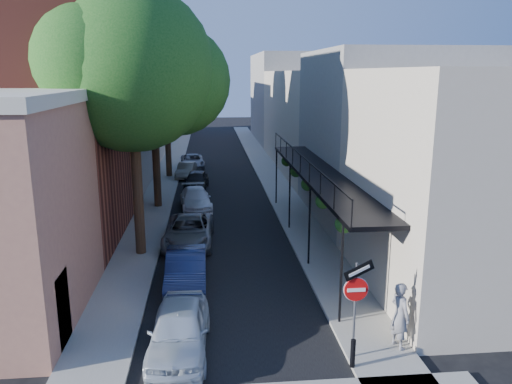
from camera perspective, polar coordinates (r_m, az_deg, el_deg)
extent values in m
cube|color=black|center=(41.93, -4.39, 2.64)|extent=(6.00, 64.00, 0.01)
cube|color=gray|center=(42.04, -9.85, 2.59)|extent=(2.00, 64.00, 0.12)
cube|color=gray|center=(42.18, 1.06, 2.82)|extent=(2.00, 64.00, 0.12)
cube|color=beige|center=(15.81, -21.28, -12.36)|extent=(0.10, 1.20, 2.20)
cube|color=maroon|center=(26.90, -25.90, 8.20)|extent=(10.00, 12.00, 12.00)
cube|color=gray|center=(25.55, -15.57, 13.33)|extent=(0.06, 7.00, 4.00)
cube|color=gray|center=(38.24, -18.12, 7.78)|extent=(8.00, 12.00, 9.00)
cube|color=beige|center=(51.93, -14.86, 9.88)|extent=(8.00, 16.00, 10.00)
cube|color=tan|center=(65.82, -12.88, 9.78)|extent=(8.00, 12.00, 8.00)
cube|color=beige|center=(19.70, 24.27, 1.00)|extent=(8.00, 9.00, 8.00)
cube|color=gray|center=(28.14, 14.89, 6.18)|extent=(8.00, 10.00, 9.00)
cube|color=beige|center=(42.49, 7.86, 8.14)|extent=(8.00, 20.00, 8.00)
cube|color=gray|center=(60.05, 3.92, 10.71)|extent=(8.00, 16.00, 10.00)
cube|color=black|center=(22.18, 7.48, 2.05)|extent=(2.00, 16.00, 0.15)
cube|color=black|center=(21.83, 5.11, 4.28)|extent=(0.05, 16.00, 0.05)
cylinder|color=black|center=(15.93, 9.73, -8.99)|extent=(0.08, 0.08, 3.40)
cylinder|color=black|center=(30.07, 2.34, 1.87)|extent=(0.08, 0.08, 3.40)
sphere|color=#184C15|center=(16.50, 10.01, -3.64)|extent=(0.60, 0.60, 0.60)
sphere|color=#184C15|center=(22.15, 5.93, 0.89)|extent=(0.60, 0.60, 0.60)
sphere|color=#184C15|center=(27.94, 3.53, 3.55)|extent=(0.60, 0.60, 0.60)
cylinder|color=#595B60|center=(14.30, 11.20, -13.37)|extent=(0.07, 0.07, 2.90)
cylinder|color=red|center=(13.96, 11.38, -10.88)|extent=(0.66, 0.04, 0.66)
cube|color=white|center=(13.94, 11.41, -10.93)|extent=(0.50, 0.02, 0.10)
cylinder|color=white|center=(13.98, 11.35, -10.85)|extent=(0.70, 0.02, 0.70)
cube|color=black|center=(13.75, 11.70, -8.79)|extent=(0.89, 0.15, 0.58)
cube|color=white|center=(13.73, 11.73, -8.84)|extent=(0.60, 0.10, 0.31)
cylinder|color=black|center=(14.29, 11.01, -17.65)|extent=(0.14, 0.14, 0.80)
cylinder|color=#382716|center=(21.84, -13.45, 1.62)|extent=(0.44, 0.44, 7.00)
sphere|color=#184C15|center=(21.41, -14.12, 13.54)|extent=(6.80, 6.80, 6.80)
sphere|color=#184C15|center=(22.25, -9.22, 12.46)|extent=(4.76, 4.76, 4.76)
cylinder|color=#382716|center=(29.72, -11.37, 4.11)|extent=(0.44, 0.44, 6.30)
sphere|color=#184C15|center=(29.35, -11.74, 11.93)|extent=(6.00, 6.00, 6.00)
sphere|color=#184C15|center=(30.15, -8.62, 11.14)|extent=(4.20, 4.20, 4.20)
cylinder|color=#382716|center=(38.54, -10.09, 7.04)|extent=(0.44, 0.44, 7.35)
sphere|color=#184C15|center=(38.31, -10.39, 14.08)|extent=(7.00, 7.00, 7.00)
sphere|color=#184C15|center=(39.26, -7.61, 13.42)|extent=(4.90, 4.90, 4.90)
imported|color=silver|center=(14.93, -8.76, -15.29)|extent=(1.81, 4.17, 1.40)
imported|color=#141D3F|center=(18.95, -7.98, -8.85)|extent=(1.49, 4.21, 1.38)
imported|color=slate|center=(23.46, -7.67, -4.49)|extent=(2.40, 4.85, 1.32)
imported|color=white|center=(29.59, -6.90, -0.80)|extent=(2.09, 4.32, 1.21)
imported|color=black|center=(34.56, -6.84, 1.34)|extent=(1.86, 3.90, 1.29)
imported|color=slate|center=(38.70, -7.98, 2.48)|extent=(1.63, 3.55, 1.13)
imported|color=gray|center=(42.67, -7.26, 3.53)|extent=(2.22, 4.22, 1.13)
imported|color=slate|center=(15.21, 16.12, -13.38)|extent=(0.67, 0.83, 1.98)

